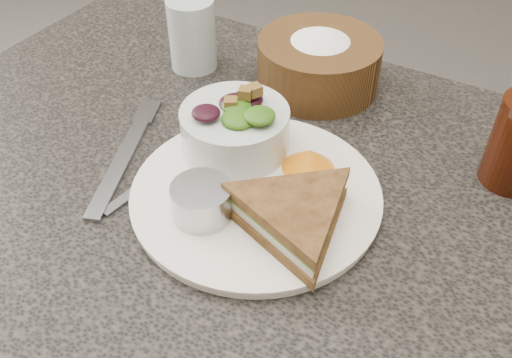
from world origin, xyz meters
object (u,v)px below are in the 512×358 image
at_px(sandwich, 295,216).
at_px(salad_bowl, 235,123).
at_px(bread_basket, 319,56).
at_px(water_glass, 192,34).
at_px(dinner_plate, 256,195).
at_px(dressing_ramekin, 202,201).

distance_m(sandwich, salad_bowl, 0.15).
distance_m(sandwich, bread_basket, 0.30).
xyz_separation_m(sandwich, water_glass, (-0.29, 0.24, 0.02)).
height_order(sandwich, water_glass, water_glass).
bearing_deg(dinner_plate, dressing_ramekin, -117.42).
height_order(dressing_ramekin, bread_basket, bread_basket).
height_order(dinner_plate, dressing_ramekin, dressing_ramekin).
relative_size(bread_basket, water_glass, 1.65).
xyz_separation_m(bread_basket, water_glass, (-0.18, -0.04, 0.00)).
bearing_deg(salad_bowl, dressing_ramekin, -75.70).
bearing_deg(water_glass, salad_bowl, -42.26).
xyz_separation_m(dinner_plate, sandwich, (0.06, -0.03, 0.03)).
xyz_separation_m(salad_bowl, bread_basket, (0.02, 0.19, -0.00)).
distance_m(dressing_ramekin, water_glass, 0.33).
xyz_separation_m(dinner_plate, water_glass, (-0.22, 0.20, 0.05)).
xyz_separation_m(salad_bowl, dressing_ramekin, (0.03, -0.11, -0.02)).
bearing_deg(dressing_ramekin, sandwich, 16.05).
height_order(salad_bowl, bread_basket, bread_basket).
xyz_separation_m(dressing_ramekin, water_glass, (-0.19, 0.26, 0.02)).
bearing_deg(sandwich, salad_bowl, 164.70).
bearing_deg(dinner_plate, salad_bowl, 138.00).
bearing_deg(dinner_plate, sandwich, -26.92).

